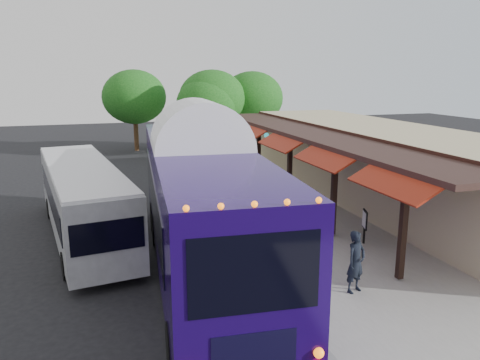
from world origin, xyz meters
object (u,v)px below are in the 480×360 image
object	(u,v)px
ped_a	(356,262)
ped_b	(224,175)
city_bus	(83,198)
sign_board	(365,221)
ped_d	(222,153)
coach_bus	(201,201)
ped_c	(294,204)

from	to	relation	value
ped_a	ped_b	xyz separation A→B (m)	(-0.44, 11.61, 0.05)
city_bus	ped_b	xyz separation A→B (m)	(6.66, 4.30, -0.46)
ped_b	sign_board	distance (m)	8.87
ped_b	ped_d	world-z (taller)	ped_b
ped_a	ped_d	xyz separation A→B (m)	(1.23, 17.98, 0.03)
city_bus	ped_a	size ratio (longest dim) A/B	6.00
ped_a	sign_board	distance (m)	3.92
city_bus	sign_board	xyz separation A→B (m)	(9.39, -4.14, -0.55)
coach_bus	ped_c	world-z (taller)	coach_bus
city_bus	ped_c	size ratio (longest dim) A/B	6.61
city_bus	ped_a	bearing A→B (deg)	-53.54
ped_d	ped_b	bearing A→B (deg)	104.92
ped_c	coach_bus	bearing A→B (deg)	29.45
city_bus	ped_c	world-z (taller)	city_bus
coach_bus	sign_board	size ratio (longest dim) A/B	10.96
coach_bus	ped_d	xyz separation A→B (m)	(4.85, 15.04, -1.21)
city_bus	coach_bus	bearing A→B (deg)	-59.20
ped_c	sign_board	bearing A→B (deg)	111.25
ped_a	sign_board	xyz separation A→B (m)	(2.29, 3.17, -0.05)
ped_a	ped_d	distance (m)	18.02
ped_a	sign_board	bearing A→B (deg)	33.49
coach_bus	ped_a	xyz separation A→B (m)	(3.62, -2.94, -1.24)
city_bus	ped_d	size ratio (longest dim) A/B	5.82
ped_c	ped_d	size ratio (longest dim) A/B	0.88
coach_bus	ped_a	size ratio (longest dim) A/B	7.65
sign_board	ped_c	bearing A→B (deg)	135.52
ped_a	ped_c	world-z (taller)	ped_a
coach_bus	ped_d	size ratio (longest dim) A/B	7.41
city_bus	ped_d	bearing A→B (deg)	44.34
coach_bus	sign_board	xyz separation A→B (m)	(5.92, 0.23, -1.29)
ped_c	ped_d	world-z (taller)	ped_d
ped_b	coach_bus	bearing A→B (deg)	77.48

